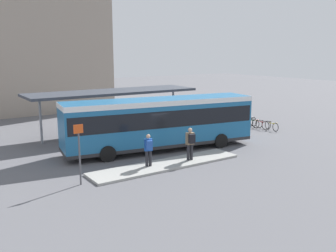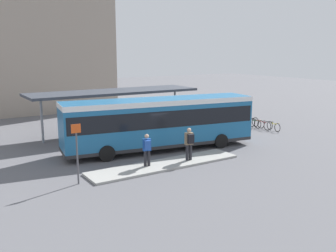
{
  "view_description": "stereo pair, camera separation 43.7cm",
  "coord_description": "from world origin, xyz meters",
  "px_view_note": "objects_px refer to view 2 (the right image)",
  "views": [
    {
      "loc": [
        -12.11,
        -18.94,
        5.97
      ],
      "look_at": [
        0.59,
        0.0,
        1.43
      ],
      "focal_mm": 40.0,
      "sensor_mm": 36.0,
      "label": 1
    },
    {
      "loc": [
        -11.75,
        -19.18,
        5.97
      ],
      "look_at": [
        0.59,
        0.0,
        1.43
      ],
      "focal_mm": 40.0,
      "sensor_mm": 36.0,
      "label": 2
    }
  ],
  "objects_px": {
    "bicycle_yellow": "(273,126)",
    "platform_sign": "(77,151)",
    "bicycle_green": "(256,123)",
    "bicycle_black": "(251,121)",
    "bicycle_red": "(262,125)",
    "city_bus": "(160,120)",
    "pedestrian_waiting": "(147,148)",
    "pedestrian_companion": "(189,142)"
  },
  "relations": [
    {
      "from": "bicycle_yellow",
      "to": "pedestrian_companion",
      "type": "bearing_deg",
      "value": -62.98
    },
    {
      "from": "pedestrian_companion",
      "to": "bicycle_red",
      "type": "height_order",
      "value": "pedestrian_companion"
    },
    {
      "from": "pedestrian_companion",
      "to": "bicycle_black",
      "type": "distance_m",
      "value": 11.9
    },
    {
      "from": "bicycle_black",
      "to": "city_bus",
      "type": "bearing_deg",
      "value": -77.96
    },
    {
      "from": "city_bus",
      "to": "bicycle_red",
      "type": "xyz_separation_m",
      "value": [
        9.94,
        0.91,
        -1.49
      ]
    },
    {
      "from": "bicycle_green",
      "to": "pedestrian_companion",
      "type": "bearing_deg",
      "value": -72.95
    },
    {
      "from": "pedestrian_companion",
      "to": "bicycle_red",
      "type": "xyz_separation_m",
      "value": [
        10.03,
        4.11,
        -0.79
      ]
    },
    {
      "from": "bicycle_yellow",
      "to": "bicycle_black",
      "type": "height_order",
      "value": "bicycle_black"
    },
    {
      "from": "pedestrian_companion",
      "to": "bicycle_green",
      "type": "distance_m",
      "value": 11.35
    },
    {
      "from": "pedestrian_waiting",
      "to": "platform_sign",
      "type": "bearing_deg",
      "value": 113.23
    },
    {
      "from": "bicycle_green",
      "to": "platform_sign",
      "type": "bearing_deg",
      "value": -82.01
    },
    {
      "from": "city_bus",
      "to": "bicycle_green",
      "type": "xyz_separation_m",
      "value": [
        10.1,
        1.72,
        -1.52
      ]
    },
    {
      "from": "city_bus",
      "to": "bicycle_yellow",
      "type": "bearing_deg",
      "value": 9.62
    },
    {
      "from": "pedestrian_waiting",
      "to": "bicycle_green",
      "type": "bearing_deg",
      "value": -51.6
    },
    {
      "from": "pedestrian_companion",
      "to": "bicycle_green",
      "type": "bearing_deg",
      "value": -53.76
    },
    {
      "from": "bicycle_green",
      "to": "bicycle_red",
      "type": "bearing_deg",
      "value": -20.29
    },
    {
      "from": "bicycle_yellow",
      "to": "pedestrian_waiting",
      "type": "bearing_deg",
      "value": -67.48
    },
    {
      "from": "bicycle_yellow",
      "to": "city_bus",
      "type": "bearing_deg",
      "value": -80.05
    },
    {
      "from": "city_bus",
      "to": "bicycle_green",
      "type": "distance_m",
      "value": 10.36
    },
    {
      "from": "pedestrian_companion",
      "to": "bicycle_green",
      "type": "relative_size",
      "value": 1.19
    },
    {
      "from": "bicycle_yellow",
      "to": "bicycle_black",
      "type": "relative_size",
      "value": 0.88
    },
    {
      "from": "bicycle_green",
      "to": "bicycle_black",
      "type": "xyz_separation_m",
      "value": [
        0.2,
        0.81,
        0.05
      ]
    },
    {
      "from": "pedestrian_waiting",
      "to": "bicycle_green",
      "type": "height_order",
      "value": "pedestrian_waiting"
    },
    {
      "from": "platform_sign",
      "to": "bicycle_yellow",
      "type": "bearing_deg",
      "value": 11.24
    },
    {
      "from": "city_bus",
      "to": "bicycle_green",
      "type": "relative_size",
      "value": 7.96
    },
    {
      "from": "pedestrian_waiting",
      "to": "platform_sign",
      "type": "distance_m",
      "value": 3.86
    },
    {
      "from": "bicycle_red",
      "to": "bicycle_green",
      "type": "xyz_separation_m",
      "value": [
        0.17,
        0.81,
        -0.03
      ]
    },
    {
      "from": "bicycle_green",
      "to": "platform_sign",
      "type": "height_order",
      "value": "platform_sign"
    },
    {
      "from": "bicycle_red",
      "to": "bicycle_black",
      "type": "height_order",
      "value": "bicycle_black"
    },
    {
      "from": "bicycle_red",
      "to": "bicycle_black",
      "type": "relative_size",
      "value": 0.96
    },
    {
      "from": "bicycle_green",
      "to": "bicycle_black",
      "type": "height_order",
      "value": "bicycle_black"
    },
    {
      "from": "pedestrian_waiting",
      "to": "bicycle_yellow",
      "type": "relative_size",
      "value": 1.09
    },
    {
      "from": "bicycle_yellow",
      "to": "bicycle_red",
      "type": "height_order",
      "value": "bicycle_red"
    },
    {
      "from": "bicycle_green",
      "to": "bicycle_black",
      "type": "bearing_deg",
      "value": 157.43
    },
    {
      "from": "bicycle_yellow",
      "to": "bicycle_green",
      "type": "xyz_separation_m",
      "value": [
        -0.18,
        1.62,
        -0.01
      ]
    },
    {
      "from": "bicycle_black",
      "to": "platform_sign",
      "type": "distance_m",
      "value": 17.68
    },
    {
      "from": "city_bus",
      "to": "pedestrian_waiting",
      "type": "distance_m",
      "value": 3.94
    },
    {
      "from": "city_bus",
      "to": "pedestrian_waiting",
      "type": "relative_size",
      "value": 7.11
    },
    {
      "from": "bicycle_green",
      "to": "platform_sign",
      "type": "distance_m",
      "value": 17.25
    },
    {
      "from": "pedestrian_waiting",
      "to": "platform_sign",
      "type": "xyz_separation_m",
      "value": [
        -3.81,
        -0.32,
        0.47
      ]
    },
    {
      "from": "bicycle_yellow",
      "to": "platform_sign",
      "type": "bearing_deg",
      "value": -69.34
    },
    {
      "from": "pedestrian_waiting",
      "to": "platform_sign",
      "type": "height_order",
      "value": "platform_sign"
    }
  ]
}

